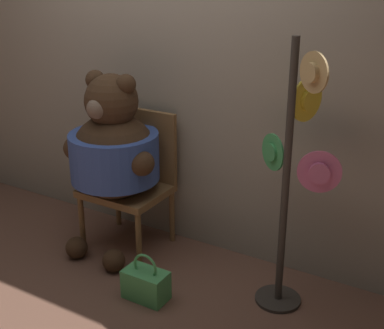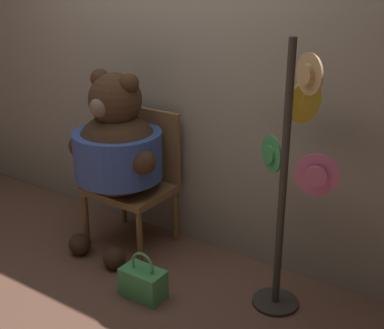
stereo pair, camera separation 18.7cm
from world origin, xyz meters
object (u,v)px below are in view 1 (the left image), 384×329
Objects in this scene: hat_display_rack at (295,173)px; handbag_on_ground at (146,284)px; chair at (133,175)px; teddy_bear at (114,151)px.

handbag_on_ground is (-0.75, -0.42, -0.74)m from hat_display_rack.
chair is 3.14× the size of handbag_on_ground.
chair is at bearing 131.37° from handbag_on_ground.
chair is 0.86m from handbag_on_ground.
handbag_on_ground is at bearing -37.29° from teddy_bear.
chair reaches higher than handbag_on_ground.
hat_display_rack reaches higher than chair.
handbag_on_ground is at bearing -150.72° from hat_display_rack.
chair is 0.28m from teddy_bear.
teddy_bear is (-0.03, -0.17, 0.23)m from chair.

